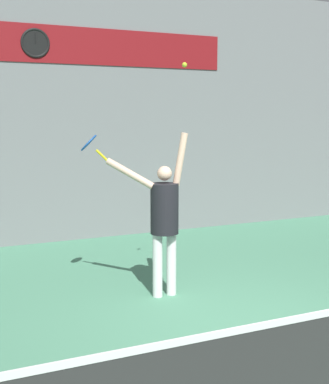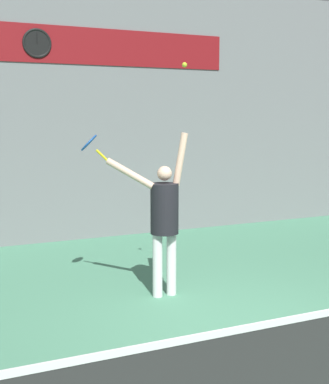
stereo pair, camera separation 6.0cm
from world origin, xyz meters
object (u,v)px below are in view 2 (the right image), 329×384
Objects in this scene: tennis_ball at (185,65)px; tennis_racket at (90,144)px; scoreboard_clock at (37,43)px; tennis_player at (164,215)px.

tennis_racket is at bearing 151.08° from tennis_ball.
tennis_ball reaches higher than tennis_racket.
scoreboard_clock is at bearing 105.91° from tennis_ball.
tennis_player is at bearing -76.95° from scoreboard_clock.
scoreboard_clock is at bearing 103.05° from tennis_player.
tennis_player is 1.95m from tennis_ball.
tennis_racket is (0.01, -3.21, -1.67)m from scoreboard_clock.
tennis_player is 33.60× the size of tennis_ball.
scoreboard_clock is 1.34× the size of tennis_racket.
tennis_player reaches higher than tennis_racket.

